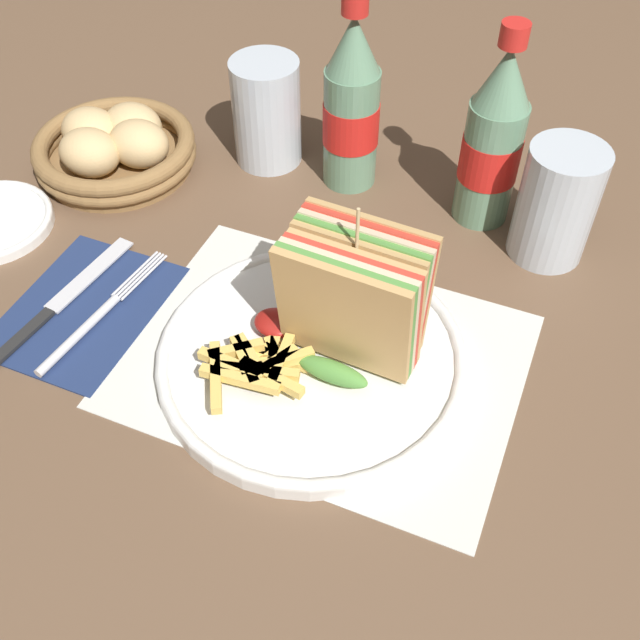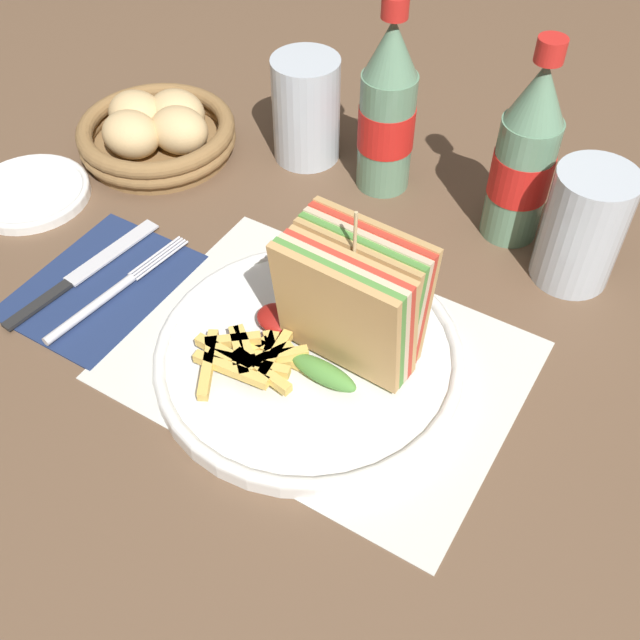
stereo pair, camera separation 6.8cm
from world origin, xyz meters
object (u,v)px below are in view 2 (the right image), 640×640
Objects in this scene: fork at (105,297)px; coke_bottle_far at (525,158)px; bread_basket at (157,131)px; knife at (82,273)px; glass_near at (581,234)px; plate_main at (309,355)px; club_sandwich at (351,304)px; side_saucer at (30,192)px; glass_far at (306,110)px; coke_bottle_near at (387,111)px.

coke_bottle_far reaches higher than fork.
knife is at bearing -70.80° from bread_basket.
plate_main is at bearing -124.85° from glass_near.
coke_bottle_far is at bearing 10.93° from bread_basket.
fork is at bearing -143.60° from glass_near.
glass_near is at bearing 38.33° from knife.
bread_basket is at bearing 115.67° from knife.
club_sandwich is at bearing -121.72° from glass_near.
glass_near reaches higher than side_saucer.
glass_far is (0.08, 0.30, 0.06)m from knife.
glass_far is at bearing 28.70° from bread_basket.
glass_near is at bearing 5.57° from bread_basket.
bread_basket is at bearing 124.13° from fork.
coke_bottle_far is at bearing 52.57° from fork.
club_sandwich is at bearing 32.88° from plate_main.
coke_bottle_near reaches higher than club_sandwich.
coke_bottle_near is 0.29m from bread_basket.
fork is 1.35× the size of side_saucer.
glass_far is (-0.34, 0.04, 0.01)m from glass_near.
bread_basket is at bearing 154.91° from club_sandwich.
side_saucer is at bearing 177.04° from club_sandwich.
knife is at bearing -105.43° from glass_far.
side_saucer is (-0.44, 0.02, -0.07)m from club_sandwich.
bread_basket reaches higher than fork.
club_sandwich is 0.26m from coke_bottle_far.
fork is 0.36m from coke_bottle_near.
coke_bottle_far reaches higher than bread_basket.
coke_bottle_far is at bearing 25.10° from side_saucer.
side_saucer is (-0.23, -0.24, -0.06)m from glass_far.
plate_main is 0.30m from glass_near.
club_sandwich is at bearing 15.27° from knife.
club_sandwich is 0.28m from coke_bottle_near.
coke_bottle_far reaches higher than knife.
glass_near is at bearing -6.34° from glass_far.
plate_main is 2.27× the size of glass_near.
fork is 0.44m from coke_bottle_far.
plate_main is at bearing -147.12° from club_sandwich.
plate_main is 2.09× the size of side_saucer.
club_sandwich is 0.84× the size of bread_basket.
knife is (-0.05, 0.02, -0.00)m from fork.
glass_near is (0.08, -0.03, -0.04)m from coke_bottle_far.
coke_bottle_near and coke_bottle_far have the same top height.
club_sandwich is 0.30m from knife.
fork is at bearing -133.89° from coke_bottle_far.
club_sandwich reaches higher than side_saucer.
coke_bottle_near reaches higher than plate_main.
fork is 0.48m from glass_near.
side_saucer is at bearing 173.96° from plate_main.
glass_near is (0.43, 0.27, 0.05)m from knife.
club_sandwich is at bearing -102.68° from coke_bottle_far.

